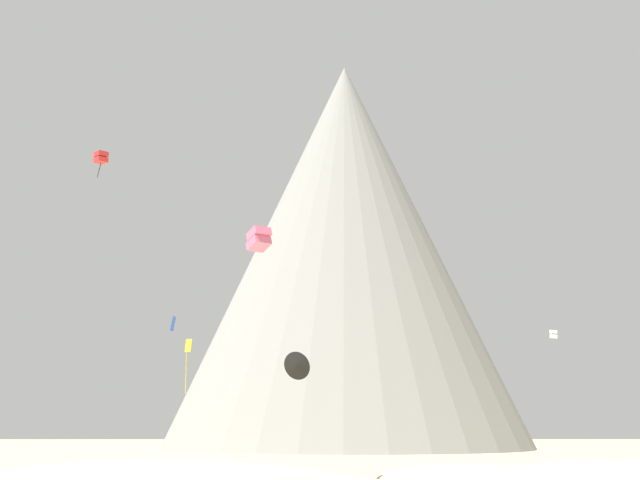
{
  "coord_description": "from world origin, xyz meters",
  "views": [
    {
      "loc": [
        -2.68,
        -35.74,
        3.75
      ],
      "look_at": [
        -1.4,
        46.23,
        22.25
      ],
      "focal_mm": 46.23,
      "sensor_mm": 36.0,
      "label": 1
    }
  ],
  "objects_px": {
    "kite_black_low": "(296,366)",
    "rock_massif": "(348,255)",
    "kite_red_high": "(101,157)",
    "kite_white_low": "(554,334)",
    "kite_gold_low": "(188,354)",
    "kite_blue_low": "(173,324)",
    "kite_rainbow_mid": "(259,239)"
  },
  "relations": [
    {
      "from": "kite_black_low",
      "to": "rock_massif",
      "type": "bearing_deg",
      "value": 111.32
    },
    {
      "from": "kite_red_high",
      "to": "kite_white_low",
      "type": "xyz_separation_m",
      "value": [
        52.82,
        -1.39,
        -21.25
      ]
    },
    {
      "from": "rock_massif",
      "to": "kite_red_high",
      "type": "bearing_deg",
      "value": -124.65
    },
    {
      "from": "kite_red_high",
      "to": "kite_gold_low",
      "type": "relative_size",
      "value": 0.58
    },
    {
      "from": "kite_blue_low",
      "to": "kite_gold_low",
      "type": "height_order",
      "value": "kite_blue_low"
    },
    {
      "from": "kite_gold_low",
      "to": "kite_black_low",
      "type": "distance_m",
      "value": 25.08
    },
    {
      "from": "kite_red_high",
      "to": "kite_black_low",
      "type": "distance_m",
      "value": 48.72
    },
    {
      "from": "kite_blue_low",
      "to": "kite_red_high",
      "type": "height_order",
      "value": "kite_red_high"
    },
    {
      "from": "kite_blue_low",
      "to": "kite_rainbow_mid",
      "type": "height_order",
      "value": "kite_rainbow_mid"
    },
    {
      "from": "kite_black_low",
      "to": "kite_gold_low",
      "type": "bearing_deg",
      "value": 143.99
    },
    {
      "from": "kite_rainbow_mid",
      "to": "kite_black_low",
      "type": "bearing_deg",
      "value": 34.32
    },
    {
      "from": "kite_red_high",
      "to": "kite_black_low",
      "type": "xyz_separation_m",
      "value": [
        24.0,
        -32.64,
        -27.06
      ]
    },
    {
      "from": "kite_rainbow_mid",
      "to": "kite_red_high",
      "type": "bearing_deg",
      "value": 84.62
    },
    {
      "from": "rock_massif",
      "to": "kite_rainbow_mid",
      "type": "relative_size",
      "value": 46.05
    },
    {
      "from": "kite_rainbow_mid",
      "to": "kite_blue_low",
      "type": "bearing_deg",
      "value": 79.22
    },
    {
      "from": "kite_gold_low",
      "to": "kite_blue_low",
      "type": "bearing_deg",
      "value": -21.49
    },
    {
      "from": "rock_massif",
      "to": "kite_red_high",
      "type": "relative_size",
      "value": 27.0
    },
    {
      "from": "kite_rainbow_mid",
      "to": "kite_black_low",
      "type": "distance_m",
      "value": 10.75
    },
    {
      "from": "kite_rainbow_mid",
      "to": "kite_black_low",
      "type": "relative_size",
      "value": 0.81
    },
    {
      "from": "rock_massif",
      "to": "kite_black_low",
      "type": "xyz_separation_m",
      "value": [
        -7.92,
        -78.84,
        -24.81
      ]
    },
    {
      "from": "rock_massif",
      "to": "kite_blue_low",
      "type": "distance_m",
      "value": 69.97
    },
    {
      "from": "kite_rainbow_mid",
      "to": "kite_white_low",
      "type": "xyz_separation_m",
      "value": [
        31.35,
        37.68,
        -2.43
      ]
    },
    {
      "from": "kite_red_high",
      "to": "kite_rainbow_mid",
      "type": "relative_size",
      "value": 1.71
    },
    {
      "from": "kite_rainbow_mid",
      "to": "rock_massif",
      "type": "bearing_deg",
      "value": 48.83
    },
    {
      "from": "kite_white_low",
      "to": "rock_massif",
      "type": "bearing_deg",
      "value": -130.45
    },
    {
      "from": "kite_gold_low",
      "to": "kite_black_low",
      "type": "bearing_deg",
      "value": 8.3
    },
    {
      "from": "kite_gold_low",
      "to": "rock_massif",
      "type": "bearing_deg",
      "value": 142.62
    },
    {
      "from": "kite_red_high",
      "to": "kite_black_low",
      "type": "relative_size",
      "value": 1.37
    },
    {
      "from": "kite_blue_low",
      "to": "kite_black_low",
      "type": "relative_size",
      "value": 0.58
    },
    {
      "from": "kite_red_high",
      "to": "kite_black_low",
      "type": "height_order",
      "value": "kite_red_high"
    },
    {
      "from": "kite_red_high",
      "to": "kite_rainbow_mid",
      "type": "bearing_deg",
      "value": -15.02
    },
    {
      "from": "rock_massif",
      "to": "kite_rainbow_mid",
      "type": "distance_m",
      "value": 87.49
    }
  ]
}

